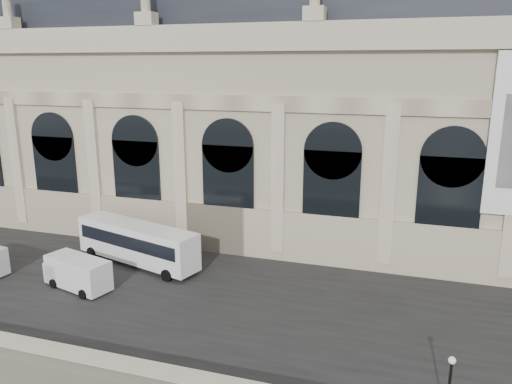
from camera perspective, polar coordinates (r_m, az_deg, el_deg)
quay at (r=62.23m, az=4.73°, el=-5.86°), size 160.00×70.00×6.00m
street at (r=42.41m, az=-1.74°, el=-11.37°), size 160.00×24.00×0.06m
parapet at (r=31.49m, az=-10.40°, el=-20.35°), size 160.00×1.40×1.21m
museum at (r=56.30m, az=-1.90°, el=9.53°), size 69.00×18.70×29.10m
bus_left at (r=48.50m, az=-13.45°, el=-5.61°), size 13.60×6.32×3.94m
van_c at (r=45.37m, az=-19.94°, el=-8.61°), size 6.55×3.84×2.74m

